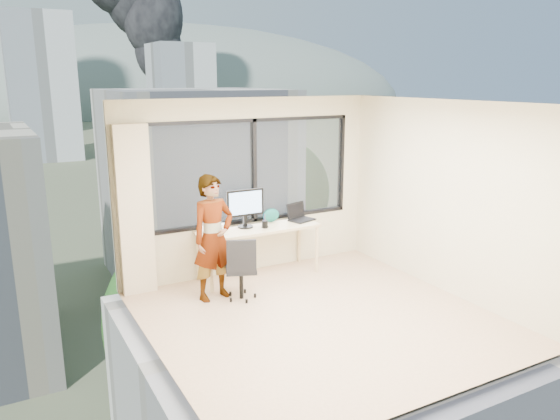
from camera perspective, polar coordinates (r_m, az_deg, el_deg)
floor at (r=6.77m, az=4.14°, el=-11.30°), size 4.00×4.00×0.01m
ceiling at (r=6.14m, az=4.56°, el=11.27°), size 4.00×4.00×0.01m
wall_front at (r=4.84m, az=17.33°, el=-5.70°), size 4.00×0.01×2.60m
wall_left at (r=5.53m, az=-13.36°, el=-3.01°), size 0.01×4.00×2.60m
wall_right at (r=7.58m, az=17.16°, el=1.24°), size 0.01×4.00×2.60m
window_wall at (r=8.02m, az=-3.12°, el=4.14°), size 3.30×0.16×1.55m
curtain at (r=7.40m, az=-15.12°, el=-0.09°), size 0.45×0.14×2.30m
desk at (r=7.97m, az=-2.28°, el=-4.42°), size 1.80×0.60×0.75m
chair at (r=7.16m, az=-4.15°, el=-6.03°), size 0.59×0.59×0.89m
person at (r=7.10m, az=-7.08°, el=-2.93°), size 0.68×0.52×1.67m
monitor at (r=7.80m, az=-3.71°, el=0.19°), size 0.57×0.12×0.57m
game_console at (r=7.78m, az=-7.15°, el=-1.78°), size 0.38×0.34×0.08m
laptop at (r=8.20m, az=2.35°, el=-0.30°), size 0.47×0.49×0.24m
cellphone at (r=7.84m, az=-1.61°, el=-1.82°), size 0.10×0.05×0.01m
pen_cup at (r=7.81m, az=-1.61°, el=-1.52°), size 0.11×0.11×0.11m
handbag at (r=8.12m, az=-0.98°, el=-0.55°), size 0.28×0.17×0.21m
exterior_ground at (r=126.31m, az=-26.90°, el=4.61°), size 400.00×400.00×0.04m
near_bldg_b at (r=46.63m, az=-8.86°, el=2.65°), size 14.00×13.00×16.00m
near_bldg_c at (r=48.48m, az=16.06°, el=-0.94°), size 12.00×10.00×10.00m
far_tower_b at (r=125.66m, az=-23.95°, el=11.77°), size 13.00×13.00×30.00m
far_tower_c at (r=153.03m, az=-10.41°, el=12.10°), size 15.00×15.00×26.00m
hill_b at (r=341.58m, az=-11.15°, el=10.68°), size 300.00×220.00×96.00m
tree_b at (r=27.24m, az=-10.06°, el=-13.45°), size 7.60×7.60×9.00m
tree_c at (r=53.11m, az=0.70°, el=0.86°), size 8.40×8.40×10.00m
smoke_plume_b at (r=186.17m, az=-10.82°, el=20.99°), size 30.00×18.00×70.00m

